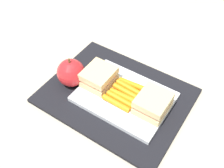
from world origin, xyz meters
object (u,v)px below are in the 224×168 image
object	(u,v)px
food_tray	(124,97)
carrot_sticks_bundle	(125,94)
sandwich_half_left	(153,103)
sandwich_half_right	(99,77)
apple	(71,73)

from	to	relation	value
food_tray	carrot_sticks_bundle	bearing A→B (deg)	-161.56
carrot_sticks_bundle	sandwich_half_left	bearing A→B (deg)	179.87
sandwich_half_right	carrot_sticks_bundle	xyz separation A→B (m)	(-0.08, -0.00, -0.02)
food_tray	apple	bearing A→B (deg)	11.46
sandwich_half_left	carrot_sticks_bundle	world-z (taller)	sandwich_half_left
sandwich_half_left	apple	xyz separation A→B (m)	(0.22, 0.03, 0.00)
food_tray	sandwich_half_left	distance (m)	0.08
food_tray	carrot_sticks_bundle	world-z (taller)	carrot_sticks_bundle
carrot_sticks_bundle	apple	world-z (taller)	apple
food_tray	sandwich_half_left	world-z (taller)	sandwich_half_left
sandwich_half_right	carrot_sticks_bundle	distance (m)	0.08
sandwich_half_right	carrot_sticks_bundle	size ratio (longest dim) A/B	0.90
food_tray	apple	size ratio (longest dim) A/B	2.71
food_tray	sandwich_half_left	xyz separation A→B (m)	(-0.08, 0.00, 0.03)
sandwich_half_right	apple	world-z (taller)	apple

